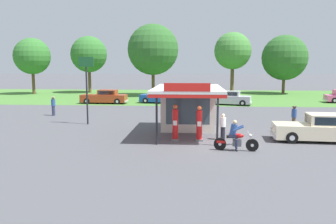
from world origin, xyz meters
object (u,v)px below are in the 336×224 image
at_px(motorcycle_with_rider, 235,138).
at_px(roadside_pole_sign, 86,79).
at_px(parked_car_second_row_spare, 105,97).
at_px(parked_car_back_row_left, 229,98).
at_px(bystander_chatting_near_pumps, 53,106).
at_px(bystander_leaning_by_kiosk, 294,117).
at_px(parked_car_back_row_centre_right, 161,97).
at_px(gas_pump_nearside, 175,124).
at_px(gas_pump_offside, 199,125).
at_px(featured_classic_sedan, 323,129).
at_px(bystander_strolling_foreground, 223,126).

xyz_separation_m(motorcycle_with_rider, roadside_pole_sign, (-9.91, 7.33, 2.70)).
height_order(parked_car_second_row_spare, roadside_pole_sign, roadside_pole_sign).
distance_m(parked_car_back_row_left, bystander_chatting_near_pumps, 18.53).
xyz_separation_m(motorcycle_with_rider, bystander_chatting_near_pumps, (-14.19, 11.49, 0.22)).
relative_size(motorcycle_with_rider, bystander_leaning_by_kiosk, 1.45).
xyz_separation_m(parked_car_back_row_centre_right, parked_car_back_row_left, (7.57, -1.17, -0.01)).
bearing_deg(gas_pump_nearside, motorcycle_with_rider, -35.05).
bearing_deg(gas_pump_nearside, parked_car_second_row_spare, 115.30).
bearing_deg(roadside_pole_sign, bystander_chatting_near_pumps, 135.82).
bearing_deg(gas_pump_offside, gas_pump_nearside, 180.00).
bearing_deg(roadside_pole_sign, parked_car_back_row_centre_right, 74.20).
relative_size(featured_classic_sedan, roadside_pole_sign, 1.15).
height_order(gas_pump_nearside, gas_pump_offside, gas_pump_nearside).
height_order(gas_pump_nearside, roadside_pole_sign, roadside_pole_sign).
bearing_deg(bystander_strolling_foreground, roadside_pole_sign, 153.30).
height_order(parked_car_back_row_left, bystander_chatting_near_pumps, bystander_chatting_near_pumps).
relative_size(featured_classic_sedan, parked_car_back_row_centre_right, 1.11).
bearing_deg(bystander_chatting_near_pumps, bystander_strolling_foreground, -32.97).
bearing_deg(gas_pump_nearside, parked_car_back_row_left, 74.98).
height_order(motorcycle_with_rider, bystander_chatting_near_pumps, bystander_chatting_near_pumps).
xyz_separation_m(gas_pump_nearside, roadside_pole_sign, (-6.73, 5.10, 2.39)).
height_order(gas_pump_offside, roadside_pole_sign, roadside_pole_sign).
height_order(parked_car_back_row_centre_right, roadside_pole_sign, roadside_pole_sign).
relative_size(featured_classic_sedan, parked_car_second_row_spare, 1.06).
distance_m(motorcycle_with_rider, bystander_chatting_near_pumps, 18.26).
bearing_deg(gas_pump_offside, bystander_chatting_near_pumps, 143.22).
bearing_deg(gas_pump_nearside, gas_pump_offside, -0.00).
bearing_deg(bystander_leaning_by_kiosk, bystander_chatting_near_pumps, 165.47).
bearing_deg(motorcycle_with_rider, parked_car_back_row_left, 85.03).
xyz_separation_m(motorcycle_with_rider, parked_car_second_row_spare, (-12.17, 21.25, 0.05)).
xyz_separation_m(parked_car_second_row_spare, bystander_strolling_foreground, (11.76, -18.69, 0.10)).
relative_size(gas_pump_offside, parked_car_second_row_spare, 0.38).
bearing_deg(parked_car_second_row_spare, featured_classic_sedan, -46.94).
bearing_deg(gas_pump_nearside, bystander_leaning_by_kiosk, 28.73).
xyz_separation_m(gas_pump_offside, featured_classic_sedan, (7.05, 0.37, -0.23)).
xyz_separation_m(bystander_leaning_by_kiosk, roadside_pole_sign, (-14.67, 0.75, 2.52)).
xyz_separation_m(parked_car_back_row_left, roadside_pole_sign, (-11.72, -13.51, 2.65)).
xyz_separation_m(motorcycle_with_rider, bystander_leaning_by_kiosk, (4.76, 6.58, 0.18)).
distance_m(featured_classic_sedan, parked_car_back_row_centre_right, 22.31).
distance_m(gas_pump_nearside, bystander_chatting_near_pumps, 14.39).
relative_size(parked_car_second_row_spare, bystander_leaning_by_kiosk, 3.43).
height_order(gas_pump_nearside, parked_car_back_row_centre_right, gas_pump_nearside).
height_order(parked_car_second_row_spare, parked_car_back_row_left, parked_car_second_row_spare).
relative_size(gas_pump_offside, bystander_leaning_by_kiosk, 1.30).
bearing_deg(parked_car_back_row_centre_right, parked_car_second_row_spare, -173.22).
xyz_separation_m(parked_car_back_row_centre_right, bystander_leaning_by_kiosk, (10.51, -15.43, 0.12)).
relative_size(gas_pump_offside, bystander_strolling_foreground, 1.31).
bearing_deg(bystander_chatting_near_pumps, parked_car_second_row_spare, 78.30).
height_order(gas_pump_offside, featured_classic_sedan, gas_pump_offside).
bearing_deg(bystander_chatting_near_pumps, parked_car_back_row_left, 30.29).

